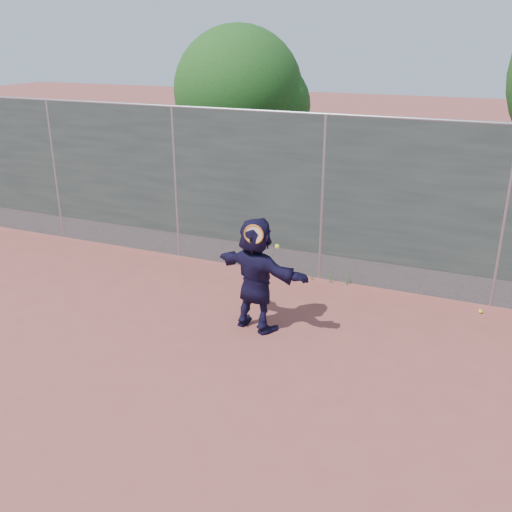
% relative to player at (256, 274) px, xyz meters
% --- Properties ---
extents(ground, '(80.00, 80.00, 0.00)m').
position_rel_player_xyz_m(ground, '(0.33, -1.26, -0.89)').
color(ground, '#9E4C42').
rests_on(ground, ground).
extents(player, '(1.73, 0.95, 1.78)m').
position_rel_player_xyz_m(player, '(0.00, 0.00, 0.00)').
color(player, '#171232').
rests_on(player, ground).
extents(ball_ground, '(0.07, 0.07, 0.07)m').
position_rel_player_xyz_m(ball_ground, '(3.19, 1.87, -0.86)').
color(ball_ground, yellow).
rests_on(ball_ground, ground).
extents(fence, '(20.00, 0.06, 3.03)m').
position_rel_player_xyz_m(fence, '(0.33, 2.24, 0.69)').
color(fence, '#38423D').
rests_on(fence, ground).
extents(swing_action, '(0.56, 0.18, 0.51)m').
position_rel_player_xyz_m(swing_action, '(0.09, -0.20, 0.68)').
color(swing_action, orange).
rests_on(swing_action, ground).
extents(tree_left, '(3.15, 3.00, 4.53)m').
position_rel_player_xyz_m(tree_left, '(-2.51, 5.29, 2.05)').
color(tree_left, '#382314').
rests_on(tree_left, ground).
extents(weed_clump, '(0.68, 0.07, 0.30)m').
position_rel_player_xyz_m(weed_clump, '(0.63, 2.13, -0.76)').
color(weed_clump, '#387226').
rests_on(weed_clump, ground).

